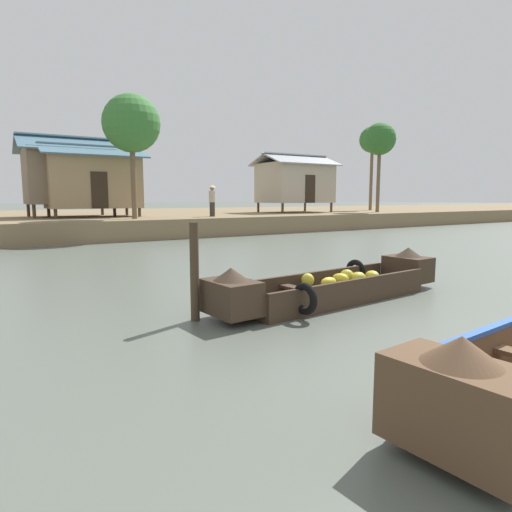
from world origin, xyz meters
name	(u,v)px	position (x,y,z in m)	size (l,w,h in m)	color
ground_plane	(192,267)	(0.00, 10.00, 0.00)	(300.00, 300.00, 0.00)	#596056
riverbank_strip	(71,221)	(0.00, 27.97, 0.46)	(160.00, 20.00, 0.93)	#7F6B4C
banana_boat	(335,285)	(0.65, 4.88, 0.30)	(5.35, 2.01, 0.85)	#3D2D21
stilt_house_left	(69,176)	(-0.68, 23.83, 3.05)	(4.91, 3.53, 4.17)	#4C3826
stilt_house_mid_left	(93,181)	(0.28, 22.90, 2.78)	(5.17, 3.20, 3.67)	#4C3826
stilt_house_mid_right	(295,182)	(13.54, 23.11, 2.95)	(5.19, 3.76, 3.91)	#4C3826
palm_tree_near	(131,124)	(1.42, 19.67, 5.30)	(2.66, 2.66, 5.73)	brown
palm_tree_mid	(372,141)	(21.47, 23.70, 6.27)	(2.01, 2.01, 6.45)	brown
palm_tree_far	(380,140)	(18.45, 20.20, 5.77)	(2.14, 2.14, 5.98)	brown
vendor_person	(212,199)	(5.64, 19.91, 1.85)	(0.44, 0.44, 1.66)	#332D28
mooring_post	(195,272)	(-2.16, 5.02, 0.78)	(0.14, 0.14, 1.56)	#423323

